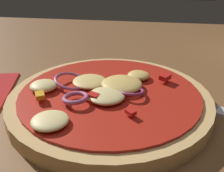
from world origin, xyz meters
The scene contains 2 objects.
dining_table centered at (0.00, 0.00, 0.02)m, with size 1.35×1.00×0.03m.
pizza centered at (-0.05, 0.02, 0.04)m, with size 0.25×0.25×0.03m.
Camera 1 is at (-0.00, -0.27, 0.21)m, focal length 43.12 mm.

